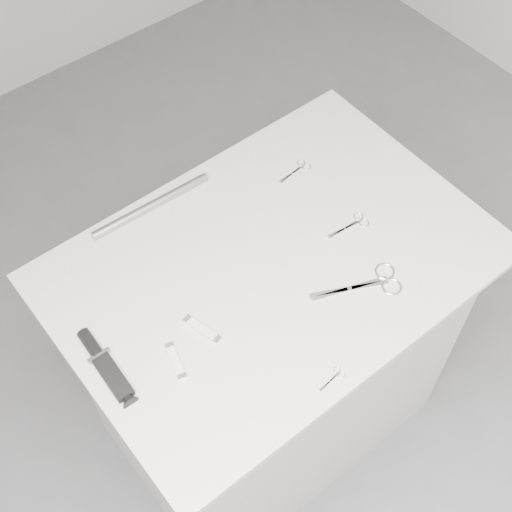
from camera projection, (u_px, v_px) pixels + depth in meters
ground at (268, 418)px, 2.40m from camera, size 4.00×4.00×0.01m
plinth at (270, 356)px, 2.03m from camera, size 0.90×0.60×0.90m
display_board at (273, 264)px, 1.65m from camera, size 1.00×0.70×0.02m
large_shears at (374, 283)px, 1.61m from camera, size 0.21×0.13×0.01m
embroidery_scissors_a at (354, 224)px, 1.71m from camera, size 0.11×0.05×0.00m
embroidery_scissors_b at (298, 169)px, 1.81m from camera, size 0.10×0.04×0.00m
tiny_scissors at (334, 377)px, 1.48m from camera, size 0.07×0.03×0.00m
sheathed_knife at (103, 362)px, 1.49m from camera, size 0.04×0.19×0.02m
pocket_knife_a at (176, 361)px, 1.49m from camera, size 0.04×0.09×0.01m
pocket_knife_b at (202, 330)px, 1.54m from camera, size 0.04×0.10×0.01m
metal_rail at (151, 206)px, 1.73m from camera, size 0.32×0.04×0.02m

